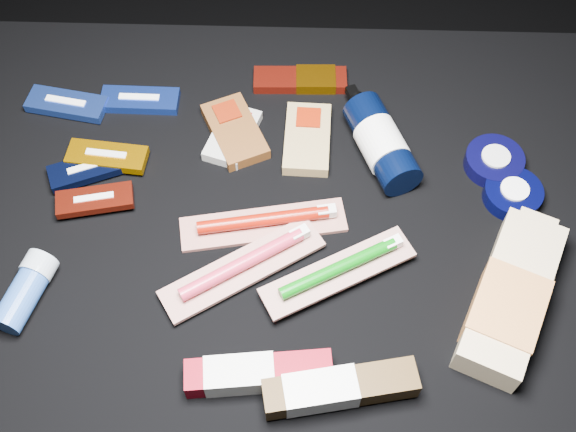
{
  "coord_description": "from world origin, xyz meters",
  "views": [
    {
      "loc": [
        0.03,
        -0.5,
        1.26
      ],
      "look_at": [
        0.01,
        0.01,
        0.42
      ],
      "focal_mm": 45.0,
      "sensor_mm": 36.0,
      "label": 1
    }
  ],
  "objects_px": {
    "deodorant_stick": "(26,290)",
    "bodywash_bottle": "(510,299)",
    "lotion_bottle": "(381,143)",
    "toothpaste_carton_red": "(252,374)"
  },
  "relations": [
    {
      "from": "bodywash_bottle",
      "to": "toothpaste_carton_red",
      "type": "xyz_separation_m",
      "value": [
        -0.32,
        -0.11,
        -0.01
      ]
    },
    {
      "from": "deodorant_stick",
      "to": "toothpaste_carton_red",
      "type": "height_order",
      "value": "deodorant_stick"
    },
    {
      "from": "bodywash_bottle",
      "to": "toothpaste_carton_red",
      "type": "height_order",
      "value": "bodywash_bottle"
    },
    {
      "from": "bodywash_bottle",
      "to": "lotion_bottle",
      "type": "bearing_deg",
      "value": 146.59
    },
    {
      "from": "bodywash_bottle",
      "to": "toothpaste_carton_red",
      "type": "bearing_deg",
      "value": -138.26
    },
    {
      "from": "deodorant_stick",
      "to": "toothpaste_carton_red",
      "type": "bearing_deg",
      "value": -2.02
    },
    {
      "from": "deodorant_stick",
      "to": "bodywash_bottle",
      "type": "bearing_deg",
      "value": 17.2
    },
    {
      "from": "lotion_bottle",
      "to": "toothpaste_carton_red",
      "type": "relative_size",
      "value": 1.06
    },
    {
      "from": "bodywash_bottle",
      "to": "deodorant_stick",
      "type": "distance_m",
      "value": 0.62
    },
    {
      "from": "lotion_bottle",
      "to": "bodywash_bottle",
      "type": "bearing_deg",
      "value": -79.17
    }
  ]
}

